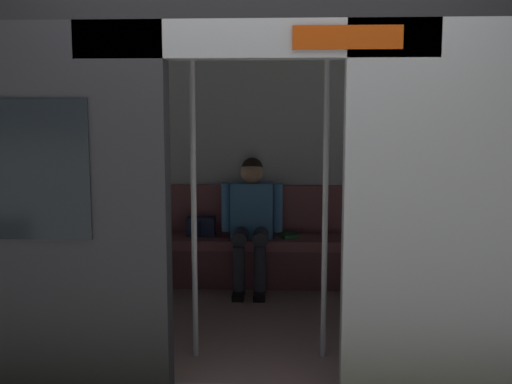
# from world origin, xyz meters

# --- Properties ---
(train_car) EXTENTS (6.40, 2.68, 2.19)m
(train_car) POSITION_xyz_m (0.06, -1.17, 1.45)
(train_car) COLOR #ADAFB5
(train_car) RESTS_ON ground_plane
(bench_seat) EXTENTS (3.31, 0.44, 0.44)m
(bench_seat) POSITION_xyz_m (0.00, -2.17, 0.34)
(bench_seat) COLOR #935156
(bench_seat) RESTS_ON ground_plane
(person_seated) EXTENTS (0.55, 0.67, 1.17)m
(person_seated) POSITION_xyz_m (0.14, -2.11, 0.67)
(person_seated) COLOR #4C8CC6
(person_seated) RESTS_ON ground_plane
(handbag) EXTENTS (0.26, 0.15, 0.17)m
(handbag) POSITION_xyz_m (0.62, -2.24, 0.53)
(handbag) COLOR #262D4C
(handbag) RESTS_ON bench_seat
(book) EXTENTS (0.22, 0.26, 0.03)m
(book) POSITION_xyz_m (-0.19, -2.24, 0.46)
(book) COLOR #33723F
(book) RESTS_ON bench_seat
(grab_pole_door) EXTENTS (0.04, 0.04, 2.05)m
(grab_pole_door) POSITION_xyz_m (0.42, -0.52, 1.03)
(grab_pole_door) COLOR silver
(grab_pole_door) RESTS_ON ground_plane
(grab_pole_far) EXTENTS (0.04, 0.04, 2.05)m
(grab_pole_far) POSITION_xyz_m (-0.42, -0.56, 1.03)
(grab_pole_far) COLOR silver
(grab_pole_far) RESTS_ON ground_plane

